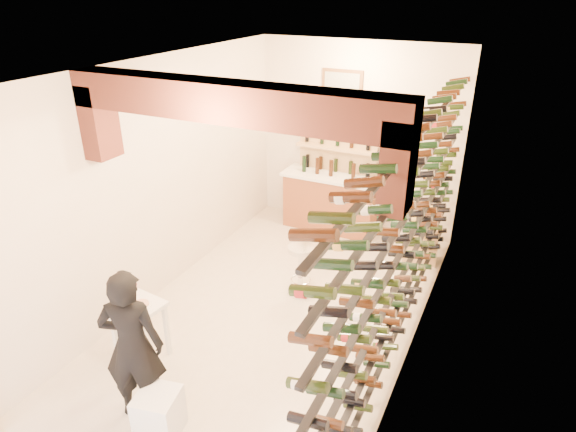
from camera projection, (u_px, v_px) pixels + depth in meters
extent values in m
plane|color=beige|center=(278.00, 312.00, 6.63)|extent=(6.00, 6.00, 0.00)
cube|color=beige|center=(357.00, 139.00, 8.38)|extent=(3.50, 0.02, 3.20)
cube|color=beige|center=(86.00, 358.00, 3.51)|extent=(3.50, 0.02, 3.20)
cube|color=beige|center=(161.00, 180.00, 6.63)|extent=(0.02, 6.00, 3.20)
cube|color=beige|center=(424.00, 232.00, 5.26)|extent=(0.02, 6.00, 3.20)
cube|color=#AC673D|center=(276.00, 66.00, 5.26)|extent=(3.50, 6.00, 0.02)
cube|color=brown|center=(226.00, 101.00, 4.52)|extent=(3.50, 0.35, 0.36)
cube|color=brown|center=(99.00, 121.00, 5.32)|extent=(0.24, 0.35, 0.80)
cube|color=brown|center=(398.00, 166.00, 4.04)|extent=(0.24, 0.35, 0.80)
cube|color=black|center=(397.00, 330.00, 5.90)|extent=(0.06, 5.70, 0.03)
cube|color=black|center=(400.00, 302.00, 5.73)|extent=(0.06, 5.70, 0.03)
cube|color=black|center=(404.00, 273.00, 5.56)|extent=(0.06, 5.70, 0.03)
cube|color=black|center=(407.00, 241.00, 5.39)|extent=(0.06, 5.70, 0.03)
cube|color=black|center=(411.00, 208.00, 5.21)|extent=(0.06, 5.70, 0.03)
cube|color=black|center=(415.00, 172.00, 5.04)|extent=(0.06, 5.70, 0.03)
cube|color=black|center=(420.00, 134.00, 4.87)|extent=(0.06, 5.70, 0.03)
cube|color=brown|center=(331.00, 203.00, 8.70)|extent=(1.60, 0.55, 0.96)
cube|color=white|center=(332.00, 176.00, 8.48)|extent=(1.70, 0.62, 0.05)
cube|color=tan|center=(337.00, 171.00, 8.70)|extent=(1.40, 0.10, 2.00)
cube|color=tan|center=(334.00, 201.00, 8.85)|extent=(1.40, 0.28, 0.04)
cube|color=tan|center=(335.00, 175.00, 8.64)|extent=(1.40, 0.28, 0.04)
cube|color=tan|center=(336.00, 148.00, 8.42)|extent=(1.40, 0.28, 0.04)
cube|color=tan|center=(338.00, 119.00, 8.21)|extent=(1.40, 0.28, 0.04)
cube|color=brown|center=(342.00, 87.00, 8.11)|extent=(0.70, 0.04, 0.55)
cube|color=#99998C|center=(342.00, 87.00, 8.09)|extent=(0.60, 0.01, 0.45)
cube|color=white|center=(137.00, 307.00, 5.54)|extent=(0.56, 0.56, 0.05)
cube|color=white|center=(115.00, 337.00, 5.65)|extent=(0.05, 0.05, 0.68)
cube|color=white|center=(140.00, 350.00, 5.45)|extent=(0.05, 0.05, 0.68)
cube|color=white|center=(142.00, 318.00, 5.96)|extent=(0.05, 0.05, 0.68)
cube|color=white|center=(167.00, 330.00, 5.76)|extent=(0.05, 0.05, 0.68)
cylinder|color=white|center=(141.00, 305.00, 5.53)|extent=(0.23, 0.23, 0.01)
cylinder|color=#BF7266|center=(141.00, 304.00, 5.52)|extent=(0.17, 0.17, 0.02)
cube|color=white|center=(117.00, 306.00, 5.50)|extent=(0.14, 0.14, 0.01)
cylinder|color=white|center=(136.00, 295.00, 5.71)|extent=(0.07, 0.07, 0.00)
cylinder|color=white|center=(135.00, 292.00, 5.69)|extent=(0.01, 0.01, 0.09)
cone|color=#550711|center=(134.00, 287.00, 5.66)|extent=(0.07, 0.07, 0.08)
cube|color=white|center=(159.00, 414.00, 4.77)|extent=(0.46, 0.46, 0.49)
imported|color=black|center=(132.00, 346.00, 4.76)|extent=(0.72, 0.61, 1.68)
cylinder|color=silver|center=(300.00, 291.00, 7.05)|extent=(0.38, 0.38, 0.03)
cylinder|color=silver|center=(301.00, 271.00, 6.90)|extent=(0.08, 0.08, 0.67)
cylinder|color=silver|center=(301.00, 249.00, 6.75)|extent=(0.36, 0.36, 0.07)
torus|color=silver|center=(300.00, 280.00, 6.96)|extent=(0.29, 0.29, 0.02)
cube|color=tan|center=(420.00, 252.00, 7.81)|extent=(0.56, 0.43, 0.31)
cube|color=tan|center=(422.00, 236.00, 7.69)|extent=(0.51, 0.43, 0.25)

